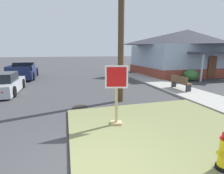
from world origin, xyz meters
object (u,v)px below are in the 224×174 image
Objects in this scene: stop_sign at (116,97)px; street_bench at (180,82)px; parked_sedan_silver at (2,84)px; pickup_truck_navy at (24,72)px; manhole_cover at (80,107)px.

stop_sign is 1.28× the size of street_bench.
pickup_truck_navy reaches higher than parked_sedan_silver.
manhole_cover is at bearing -42.74° from parked_sedan_silver.
stop_sign is 13.49m from pickup_truck_navy.
manhole_cover is at bearing -66.45° from pickup_truck_navy.
parked_sedan_silver reaches higher than manhole_cover.
stop_sign is at bearing -49.68° from parked_sedan_silver.
stop_sign is 6.67m from street_bench.
pickup_truck_navy is (-4.39, 10.06, 0.61)m from manhole_cover.
street_bench is at bearing 13.30° from manhole_cover.
manhole_cover is 0.13× the size of pickup_truck_navy.
pickup_truck_navy reaches higher than manhole_cover.
parked_sedan_silver is 6.09m from pickup_truck_navy.
stop_sign reaches higher than pickup_truck_navy.
manhole_cover is (-1.02, 2.29, -1.03)m from stop_sign.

